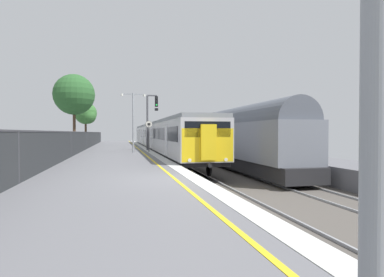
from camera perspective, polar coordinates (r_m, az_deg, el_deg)
The scene contains 9 objects.
ground at distance 12.67m, azimuth 10.62°, elevation -9.26°, with size 17.40×110.00×1.21m.
commuter_train_at_platform at distance 36.48m, azimuth -5.77°, elevation 0.42°, with size 2.83×41.22×3.81m.
freight_train_adjacent_track at distance 41.88m, azimuth -1.12°, elevation 0.67°, with size 2.60×55.60×4.38m.
signal_gantry at distance 31.05m, azimuth -7.31°, elevation 3.96°, with size 1.10×0.24×5.20m.
speed_limit_sign at distance 28.37m, azimuth -7.54°, elevation 1.13°, with size 0.59×0.08×2.67m.
platform_lamp_mid at distance 27.24m, azimuth -10.23°, elevation 3.73°, with size 2.00×0.20×4.91m.
platform_back_fence at distance 11.89m, azimuth -28.07°, elevation -2.66°, with size 0.07×99.00×1.74m.
background_tree_left at distance 40.10m, azimuth -19.87°, elevation 7.08°, with size 4.65×4.65×8.35m.
background_tree_centre at distance 51.07m, azimuth -17.98°, elevation 4.08°, with size 3.26×3.26×6.17m.
Camera 1 is at (-2.30, -11.44, 1.65)m, focal length 30.55 mm.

